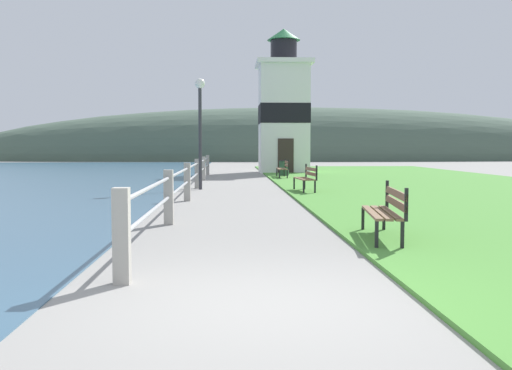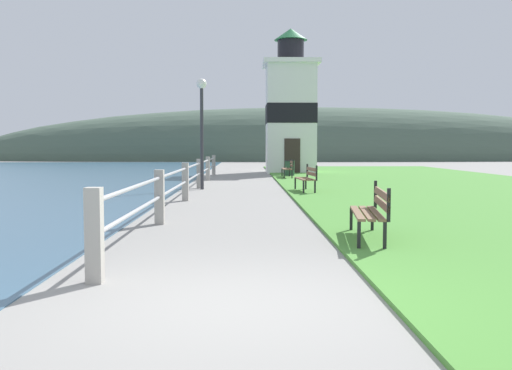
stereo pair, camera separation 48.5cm
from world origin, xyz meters
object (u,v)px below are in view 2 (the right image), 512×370
Objects in this scene: park_bench_midway at (307,177)px; lamp_post at (202,113)px; lighthouse at (290,110)px; trash_bin at (290,168)px; park_bench_near at (372,209)px; park_bench_far at (289,167)px.

lamp_post reaches higher than park_bench_midway.
lighthouse is (0.60, 14.80, 3.13)m from park_bench_midway.
park_bench_midway is at bearing -24.00° from lamp_post.
lamp_post is (-3.83, -8.58, 2.31)m from trash_bin.
lamp_post reaches higher than trash_bin.
park_bench_near is at bearing -91.47° from lighthouse.
lamp_post is at bearing -107.75° from lighthouse.
trash_bin is (0.20, 10.20, -0.11)m from park_bench_midway.
park_bench_far is 7.07m from lighthouse.
trash_bin is at bearing -83.58° from park_bench_near.
park_bench_far is 8.09m from lamp_post.
lamp_post reaches higher than park_bench_far.
lighthouse is at bearing -84.38° from park_bench_near.
lamp_post is (-3.59, 11.43, 2.20)m from park_bench_near.
park_bench_midway is 0.97× the size of park_bench_far.
lamp_post is at bearing -65.47° from park_bench_near.
park_bench_midway is 4.54m from lamp_post.
park_bench_near is 1.10× the size of park_bench_far.
park_bench_midway is 8.49m from park_bench_far.
park_bench_midway is at bearing -91.14° from trash_bin.
park_bench_far is at bearing -95.82° from trash_bin.
lighthouse reaches higher than lamp_post.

